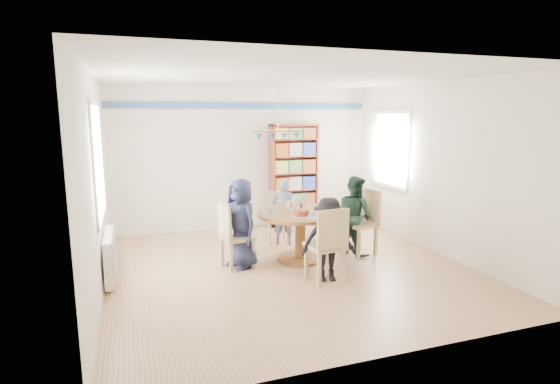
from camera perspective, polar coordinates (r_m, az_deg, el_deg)
name	(u,v)px	position (r m, az deg, el deg)	size (l,w,h in m)	color
ground	(289,268)	(6.42, 1.18, -9.87)	(5.00, 5.00, 0.00)	tan
room_shell	(254,150)	(6.80, -3.37, 5.50)	(5.00, 5.00, 5.00)	white
radiator	(110,256)	(6.25, -21.33, -7.76)	(0.12, 1.00, 0.60)	silver
dining_table	(300,224)	(6.61, 2.67, -4.23)	(1.30, 1.30, 0.75)	brown
chair_left	(232,233)	(6.29, -6.32, -5.38)	(0.48, 0.48, 0.94)	#D9B685
chair_right	(363,218)	(7.03, 10.81, -3.39)	(0.57, 0.57, 1.04)	#D9B685
chair_far	(276,214)	(7.56, -0.53, -2.93)	(0.43, 0.43, 0.88)	#D9B685
chair_near	(328,242)	(5.74, 6.32, -6.51)	(0.48, 0.48, 1.01)	#D9B685
person_left	(241,223)	(6.32, -5.12, -4.07)	(0.64, 0.41, 1.30)	#1B213C
person_right	(354,215)	(6.96, 9.70, -3.04)	(0.61, 0.48, 1.25)	#193326
person_far	(283,212)	(7.39, 0.43, -2.61)	(0.41, 0.27, 1.13)	gray
person_near	(328,240)	(5.82, 6.34, -6.20)	(0.73, 0.42, 1.13)	black
bookshelf	(294,176)	(8.64, 1.79, 2.09)	(0.95, 0.29, 2.00)	brown
tableware	(298,208)	(6.57, 2.42, -2.05)	(1.05, 1.05, 0.28)	white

